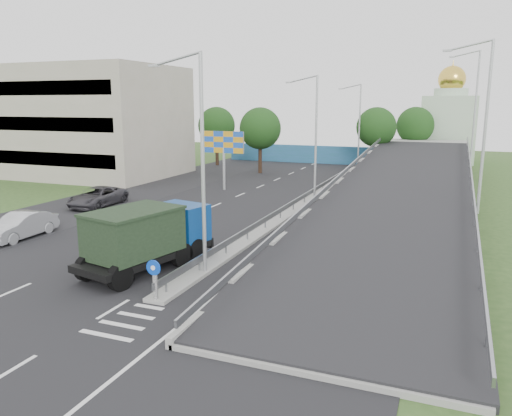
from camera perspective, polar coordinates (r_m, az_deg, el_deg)
The scene contains 21 objects.
ground at distance 19.54m, azimuth -14.92°, elevation -12.78°, with size 160.00×160.00×0.00m, color #2D4C1E.
road_surface at distance 37.70m, azimuth -0.54°, elevation -0.41°, with size 26.00×90.00×0.04m, color black.
parking_strip at distance 44.16m, azimuth -16.37°, elevation 0.92°, with size 8.00×90.00×0.05m, color black.
median at distance 40.43m, azimuth 5.55°, elevation 0.52°, with size 1.00×44.00×0.20m, color gray.
overpass_ramp at distance 38.79m, azimuth 16.31°, elevation 2.09°, with size 10.00×50.00×3.50m.
median_guardrail at distance 40.31m, azimuth 5.56°, elevation 1.42°, with size 0.09×44.00×0.71m.
sign_bollard at distance 20.79m, azimuth -11.50°, elevation -8.00°, with size 0.64×0.23×1.67m.
lamp_post_near at distance 22.92m, azimuth -6.55°, elevation 6.26°, with size 2.74×0.18×10.08m.
lamp_post_mid at distance 41.60m, azimuth 6.62°, elevation 8.75°, with size 2.74×0.18×10.08m.
lamp_post_far at distance 61.12m, azimuth 11.57°, elevation 9.56°, with size 2.74×0.18×10.08m.
beige_building at distance 61.65m, azimuth -20.25°, elevation 9.27°, with size 24.00×14.00×12.00m, color #9E9985.
blue_wall at distance 68.12m, azimuth 8.89°, elevation 5.98°, with size 30.00×0.50×2.40m, color #22637C.
church at distance 74.19m, azimuth 21.14°, elevation 8.99°, with size 7.00×7.00×13.80m.
billboard at distance 46.73m, azimuth -3.70°, elevation 7.14°, with size 4.00×0.24×5.50m.
tree_left_mid at distance 58.08m, azimuth 0.48°, elevation 9.07°, with size 4.80×4.80×7.60m.
tree_median_far at distance 62.82m, azimuth 13.59°, elevation 8.95°, with size 4.80×4.80×7.60m.
tree_left_far at distance 65.86m, azimuth -4.52°, elevation 9.36°, with size 4.80×4.80×7.60m.
tree_ramp_far at distance 69.36m, azimuth 17.74°, elevation 8.97°, with size 4.80×4.80×7.60m.
dump_truck at distance 24.89m, azimuth -12.24°, elevation -3.01°, with size 4.07×7.53×3.15m.
parked_car_b at distance 33.29m, azimuth -25.31°, elevation -1.83°, with size 1.67×4.78×1.57m, color #AFB1B5.
parked_car_c at distance 41.46m, azimuth -17.66°, elevation 1.22°, with size 2.52×5.47×1.52m, color #343338.
Camera 1 is at (10.85, -14.13, 8.02)m, focal length 35.00 mm.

